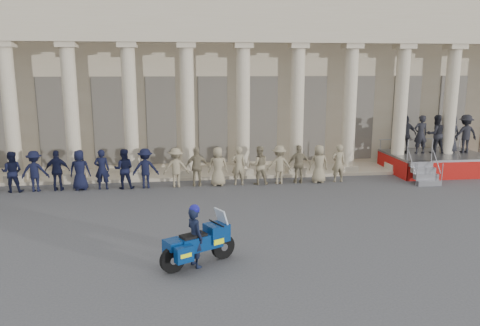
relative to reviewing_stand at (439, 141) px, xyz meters
name	(u,v)px	position (x,y,z in m)	size (l,w,h in m)	color
ground	(235,236)	(-11.18, -7.83, -1.58)	(90.00, 90.00, 0.00)	#3E3E41
building	(207,79)	(-11.18, 6.91, 2.94)	(40.00, 12.50, 9.00)	tan
officer_rank	(115,169)	(-15.67, -1.39, -0.71)	(20.44, 0.66, 1.75)	black
reviewing_stand	(439,141)	(0.00, 0.00, 0.00)	(4.67, 4.38, 2.87)	gray
motorcycle	(199,243)	(-12.39, -9.88, -0.96)	(2.04, 1.44, 1.44)	black
rider	(195,236)	(-12.50, -9.94, -0.73)	(0.62, 0.71, 1.71)	black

